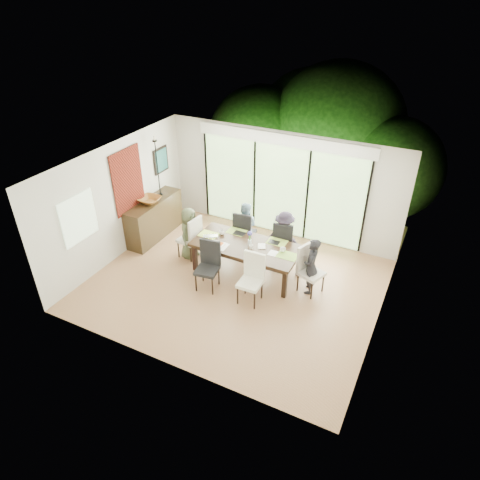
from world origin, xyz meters
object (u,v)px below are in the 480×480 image
at_px(chair_near_left, 207,267).
at_px(chair_near_right, 250,280).
at_px(chair_far_right, 284,240).
at_px(sideboard, 154,218).
at_px(laptop, 210,237).
at_px(person_left_end, 189,233).
at_px(chair_far_left, 245,230).
at_px(person_far_right, 284,237).
at_px(table_top, 247,246).
at_px(person_right_end, 311,266).
at_px(bowl, 149,200).
at_px(chair_right_end, 312,270).
at_px(vase, 250,242).
at_px(person_far_left, 245,227).
at_px(cup_b, 251,247).
at_px(cup_c, 283,250).
at_px(cup_a, 222,232).
at_px(chair_left_end, 189,236).

relative_size(chair_near_left, chair_near_right, 1.00).
relative_size(chair_far_right, sideboard, 0.61).
bearing_deg(laptop, sideboard, 134.15).
relative_size(person_left_end, laptop, 3.91).
distance_m(chair_far_left, person_left_end, 1.34).
distance_m(person_left_end, person_far_right, 2.19).
distance_m(table_top, person_right_end, 1.48).
bearing_deg(sideboard, bowl, -90.00).
xyz_separation_m(chair_right_end, laptop, (-2.35, -0.10, 0.21)).
bearing_deg(sideboard, table_top, -8.21).
bearing_deg(chair_near_right, vase, 114.71).
height_order(chair_right_end, person_far_right, person_far_right).
bearing_deg(chair_near_left, laptop, 106.28).
xyz_separation_m(table_top, person_far_left, (-0.45, 0.83, -0.07)).
height_order(table_top, cup_b, cup_b).
height_order(person_right_end, cup_c, person_right_end).
relative_size(chair_near_right, cup_c, 8.87).
xyz_separation_m(chair_near_right, cup_c, (0.30, 0.97, 0.24)).
relative_size(table_top, person_far_right, 1.86).
bearing_deg(chair_far_left, bowl, 6.94).
height_order(chair_right_end, chair_far_left, same).
relative_size(person_far_left, person_far_right, 1.00).
bearing_deg(cup_a, person_right_end, -3.94).
xyz_separation_m(chair_far_right, chair_near_left, (-1.05, -1.72, 0.00)).
relative_size(chair_right_end, cup_b, 11.00).
bearing_deg(chair_near_left, table_top, 51.95).
xyz_separation_m(chair_near_left, sideboard, (-2.29, 1.27, -0.04)).
xyz_separation_m(person_left_end, person_right_end, (2.96, 0.00, 0.00)).
height_order(chair_far_left, chair_near_right, same).
relative_size(chair_far_left, chair_near_right, 1.00).
bearing_deg(person_far_left, chair_left_end, 23.47).
xyz_separation_m(chair_near_left, bowl, (-2.29, 1.17, 0.53)).
bearing_deg(chair_right_end, person_far_right, 69.45).
xyz_separation_m(person_right_end, cup_c, (-0.68, 0.10, 0.15)).
distance_m(chair_right_end, person_left_end, 2.98).
distance_m(table_top, sideboard, 2.82).
bearing_deg(table_top, person_right_end, 0.00).
distance_m(chair_left_end, cup_a, 0.85).
bearing_deg(laptop, cup_b, -31.32).
relative_size(person_far_right, cup_b, 12.90).
height_order(chair_left_end, chair_right_end, same).
distance_m(person_left_end, cup_b, 1.64).
height_order(chair_right_end, laptop, chair_right_end).
xyz_separation_m(vase, cup_a, (-0.75, 0.10, -0.01)).
xyz_separation_m(chair_far_left, cup_b, (0.60, -0.95, 0.24)).
bearing_deg(chair_near_left, chair_near_right, -8.17).
relative_size(laptop, cup_a, 2.66).
bearing_deg(cup_c, cup_a, 178.09).
height_order(chair_far_left, cup_c, chair_far_left).
bearing_deg(cup_a, chair_right_end, -3.90).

